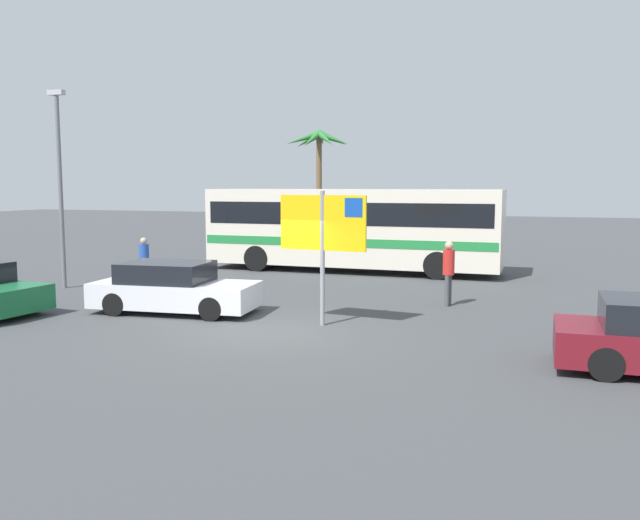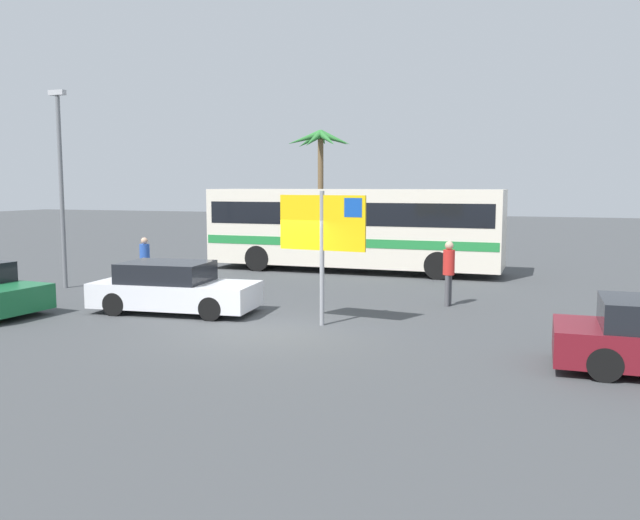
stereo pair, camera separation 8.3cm
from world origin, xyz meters
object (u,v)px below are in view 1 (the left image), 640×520
car_white (173,288)px  pedestrian_crossing_lot (449,268)px  pedestrian_near_sign (144,258)px  bus_front_coach (352,226)px  ferry_sign (324,228)px

car_white → pedestrian_crossing_lot: bearing=20.8°
car_white → pedestrian_near_sign: bearing=127.8°
pedestrian_near_sign → car_white: bearing=-91.9°
bus_front_coach → pedestrian_crossing_lot: (4.61, -6.17, -0.71)m
car_white → bus_front_coach: bearing=72.1°
car_white → pedestrian_crossing_lot: 7.48m
ferry_sign → pedestrian_near_sign: (-7.36, 3.52, -1.36)m
pedestrian_near_sign → pedestrian_crossing_lot: size_ratio=0.92×
ferry_sign → pedestrian_crossing_lot: bearing=61.7°
pedestrian_near_sign → pedestrian_crossing_lot: pedestrian_crossing_lot is taller
bus_front_coach → ferry_sign: (2.19, -9.72, 0.54)m
bus_front_coach → pedestrian_near_sign: bearing=-129.9°
bus_front_coach → pedestrian_near_sign: (-5.17, -6.20, -0.81)m
car_white → pedestrian_near_sign: size_ratio=2.68×
bus_front_coach → pedestrian_crossing_lot: 7.74m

